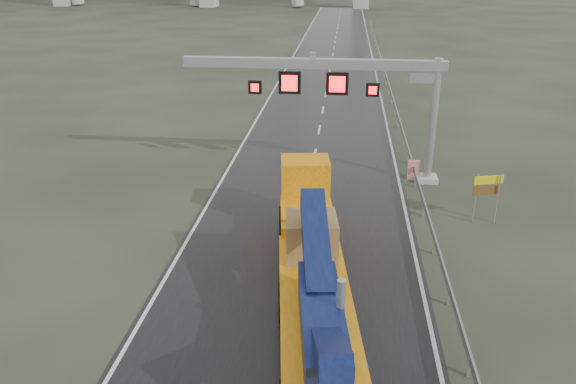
# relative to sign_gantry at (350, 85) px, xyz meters

# --- Properties ---
(ground) EXTENTS (400.00, 400.00, 0.00)m
(ground) POSITION_rel_sign_gantry_xyz_m (-2.10, -17.99, -5.61)
(ground) COLOR #252C1E
(ground) RESTS_ON ground
(road) EXTENTS (11.00, 200.00, 0.02)m
(road) POSITION_rel_sign_gantry_xyz_m (-2.10, 22.01, -5.60)
(road) COLOR black
(road) RESTS_ON ground
(guardrail) EXTENTS (0.20, 140.00, 1.40)m
(guardrail) POSITION_rel_sign_gantry_xyz_m (4.00, 12.01, -4.91)
(guardrail) COLOR gray
(guardrail) RESTS_ON ground
(sign_gantry) EXTENTS (14.90, 1.20, 7.42)m
(sign_gantry) POSITION_rel_sign_gantry_xyz_m (0.00, 0.00, 0.00)
(sign_gantry) COLOR #A7A7A3
(sign_gantry) RESTS_ON ground
(heavy_haul_truck) EXTENTS (4.63, 17.70, 4.12)m
(heavy_haul_truck) POSITION_rel_sign_gantry_xyz_m (-1.23, -12.71, -4.02)
(heavy_haul_truck) COLOR #FFA40E
(heavy_haul_truck) RESTS_ON ground
(exit_sign_pair) EXTENTS (1.46, 0.44, 2.55)m
(exit_sign_pair) POSITION_rel_sign_gantry_xyz_m (6.90, -5.44, -3.83)
(exit_sign_pair) COLOR #9D9EA5
(exit_sign_pair) RESTS_ON ground
(striped_barrier) EXTENTS (0.70, 0.41, 1.15)m
(striped_barrier) POSITION_rel_sign_gantry_xyz_m (4.01, 0.25, -5.04)
(striped_barrier) COLOR red
(striped_barrier) RESTS_ON ground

